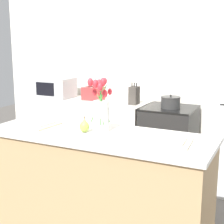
{
  "coord_description": "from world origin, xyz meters",
  "views": [
    {
      "loc": [
        1.24,
        -2.27,
        1.67
      ],
      "look_at": [
        0.0,
        0.25,
        1.08
      ],
      "focal_mm": 55.0,
      "sensor_mm": 36.0,
      "label": 1
    }
  ],
  "objects_px": {
    "microwave": "(56,88)",
    "stove_range": "(168,143)",
    "flower_vase": "(101,110)",
    "knife_block": "(134,95)",
    "plate_setting_right": "(169,141)",
    "pear_figurine": "(84,126)",
    "plate_setting_left": "(38,124)",
    "cooking_pot": "(171,102)",
    "toaster": "(93,93)"
  },
  "relations": [
    {
      "from": "microwave",
      "to": "stove_range",
      "type": "bearing_deg",
      "value": 0.02
    },
    {
      "from": "flower_vase",
      "to": "knife_block",
      "type": "relative_size",
      "value": 1.61
    },
    {
      "from": "stove_range",
      "to": "plate_setting_right",
      "type": "height_order",
      "value": "plate_setting_right"
    },
    {
      "from": "stove_range",
      "to": "microwave",
      "type": "bearing_deg",
      "value": -179.98
    },
    {
      "from": "pear_figurine",
      "to": "microwave",
      "type": "xyz_separation_m",
      "value": [
        -1.42,
        1.62,
        0.02
      ]
    },
    {
      "from": "flower_vase",
      "to": "microwave",
      "type": "distance_m",
      "value": 2.18
    },
    {
      "from": "stove_range",
      "to": "plate_setting_left",
      "type": "relative_size",
      "value": 2.76
    },
    {
      "from": "plate_setting_left",
      "to": "plate_setting_right",
      "type": "distance_m",
      "value": 1.16
    },
    {
      "from": "cooking_pot",
      "to": "knife_block",
      "type": "height_order",
      "value": "knife_block"
    },
    {
      "from": "pear_figurine",
      "to": "plate_setting_left",
      "type": "relative_size",
      "value": 0.39
    },
    {
      "from": "plate_setting_right",
      "to": "stove_range",
      "type": "bearing_deg",
      "value": 106.57
    },
    {
      "from": "plate_setting_right",
      "to": "cooking_pot",
      "type": "height_order",
      "value": "cooking_pot"
    },
    {
      "from": "microwave",
      "to": "plate_setting_right",
      "type": "bearing_deg",
      "value": -37.32
    },
    {
      "from": "cooking_pot",
      "to": "microwave",
      "type": "height_order",
      "value": "microwave"
    },
    {
      "from": "flower_vase",
      "to": "knife_block",
      "type": "distance_m",
      "value": 1.58
    },
    {
      "from": "plate_setting_left",
      "to": "toaster",
      "type": "xyz_separation_m",
      "value": [
        -0.39,
        1.66,
        0.01
      ]
    },
    {
      "from": "flower_vase",
      "to": "plate_setting_right",
      "type": "height_order",
      "value": "flower_vase"
    },
    {
      "from": "pear_figurine",
      "to": "toaster",
      "type": "height_order",
      "value": "pear_figurine"
    },
    {
      "from": "plate_setting_right",
      "to": "cooking_pot",
      "type": "distance_m",
      "value": 1.63
    },
    {
      "from": "plate_setting_left",
      "to": "flower_vase",
      "type": "bearing_deg",
      "value": 5.82
    },
    {
      "from": "stove_range",
      "to": "knife_block",
      "type": "distance_m",
      "value": 0.72
    },
    {
      "from": "stove_range",
      "to": "cooking_pot",
      "type": "relative_size",
      "value": 3.85
    },
    {
      "from": "toaster",
      "to": "knife_block",
      "type": "distance_m",
      "value": 0.62
    },
    {
      "from": "toaster",
      "to": "plate_setting_right",
      "type": "bearing_deg",
      "value": -46.99
    },
    {
      "from": "pear_figurine",
      "to": "plate_setting_right",
      "type": "xyz_separation_m",
      "value": [
        0.68,
        0.02,
        -0.04
      ]
    },
    {
      "from": "microwave",
      "to": "knife_block",
      "type": "relative_size",
      "value": 1.78
    },
    {
      "from": "stove_range",
      "to": "knife_block",
      "type": "xyz_separation_m",
      "value": [
        -0.45,
        -0.01,
        0.56
      ]
    },
    {
      "from": "cooking_pot",
      "to": "plate_setting_left",
      "type": "bearing_deg",
      "value": -114.03
    },
    {
      "from": "pear_figurine",
      "to": "plate_setting_right",
      "type": "relative_size",
      "value": 0.39
    },
    {
      "from": "plate_setting_right",
      "to": "microwave",
      "type": "height_order",
      "value": "microwave"
    },
    {
      "from": "stove_range",
      "to": "cooking_pot",
      "type": "xyz_separation_m",
      "value": [
        0.02,
        -0.04,
        0.51
      ]
    },
    {
      "from": "toaster",
      "to": "microwave",
      "type": "xyz_separation_m",
      "value": [
        -0.56,
        -0.05,
        0.05
      ]
    },
    {
      "from": "knife_block",
      "to": "toaster",
      "type": "bearing_deg",
      "value": 174.25
    },
    {
      "from": "pear_figurine",
      "to": "knife_block",
      "type": "bearing_deg",
      "value": 98.68
    },
    {
      "from": "toaster",
      "to": "cooking_pot",
      "type": "relative_size",
      "value": 1.21
    },
    {
      "from": "flower_vase",
      "to": "plate_setting_left",
      "type": "distance_m",
      "value": 0.6
    },
    {
      "from": "flower_vase",
      "to": "pear_figurine",
      "type": "relative_size",
      "value": 3.44
    },
    {
      "from": "plate_setting_left",
      "to": "cooking_pot",
      "type": "distance_m",
      "value": 1.71
    },
    {
      "from": "cooking_pot",
      "to": "knife_block",
      "type": "relative_size",
      "value": 0.85
    },
    {
      "from": "plate_setting_left",
      "to": "microwave",
      "type": "distance_m",
      "value": 1.87
    },
    {
      "from": "stove_range",
      "to": "plate_setting_right",
      "type": "xyz_separation_m",
      "value": [
        0.48,
        -1.61,
        0.52
      ]
    },
    {
      "from": "plate_setting_right",
      "to": "cooking_pot",
      "type": "xyz_separation_m",
      "value": [
        -0.46,
        1.57,
        -0.01
      ]
    },
    {
      "from": "toaster",
      "to": "pear_figurine",
      "type": "bearing_deg",
      "value": -62.8
    },
    {
      "from": "pear_figurine",
      "to": "cooking_pot",
      "type": "distance_m",
      "value": 1.6
    },
    {
      "from": "pear_figurine",
      "to": "microwave",
      "type": "relative_size",
      "value": 0.26
    },
    {
      "from": "plate_setting_left",
      "to": "cooking_pot",
      "type": "xyz_separation_m",
      "value": [
        0.7,
        1.57,
        -0.01
      ]
    },
    {
      "from": "stove_range",
      "to": "flower_vase",
      "type": "bearing_deg",
      "value": -93.73
    },
    {
      "from": "plate_setting_left",
      "to": "stove_range",
      "type": "bearing_deg",
      "value": 67.12
    },
    {
      "from": "stove_range",
      "to": "knife_block",
      "type": "relative_size",
      "value": 3.29
    },
    {
      "from": "pear_figurine",
      "to": "plate_setting_right",
      "type": "height_order",
      "value": "pear_figurine"
    }
  ]
}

